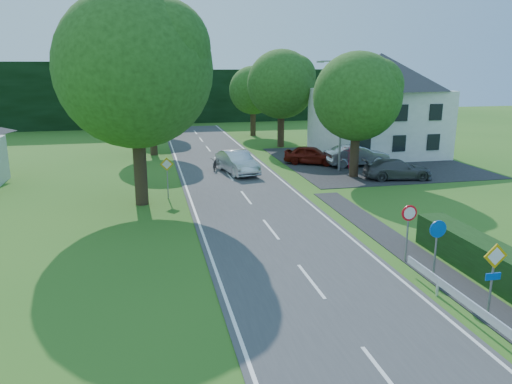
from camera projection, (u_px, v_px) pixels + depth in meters
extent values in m
cube|color=#3E3E41|center=(261.00, 217.00, 25.70)|extent=(7.00, 80.00, 0.04)
cube|color=#242326|center=(369.00, 162.00, 40.50)|extent=(14.00, 16.00, 0.04)
cube|color=white|center=(198.00, 221.00, 25.02)|extent=(0.12, 80.00, 0.01)
cube|color=white|center=(321.00, 213.00, 26.37)|extent=(0.12, 80.00, 0.01)
cube|color=black|center=(243.00, 95.00, 70.02)|extent=(30.00, 5.00, 7.00)
cube|color=silver|center=(377.00, 123.00, 43.07)|extent=(10.00, 8.00, 5.60)
pyramid|color=#232428|center=(380.00, 71.00, 42.00)|extent=(10.60, 8.40, 3.00)
cylinder|color=gray|center=(341.00, 117.00, 35.88)|extent=(0.16, 0.16, 8.00)
cylinder|color=gray|center=(333.00, 61.00, 34.75)|extent=(1.70, 0.10, 0.10)
cube|color=gray|center=(320.00, 62.00, 34.57)|extent=(0.50, 0.18, 0.12)
cylinder|color=gray|center=(491.00, 287.00, 14.95)|extent=(0.07, 0.07, 2.40)
cube|color=#DEA70B|center=(496.00, 256.00, 14.68)|extent=(0.78, 0.04, 0.78)
cube|color=white|center=(496.00, 256.00, 14.68)|extent=(0.57, 0.05, 0.57)
cube|color=blue|center=(493.00, 276.00, 14.84)|extent=(0.50, 0.04, 0.22)
cylinder|color=gray|center=(435.00, 254.00, 17.82)|extent=(0.07, 0.07, 2.20)
cylinder|color=blue|center=(438.00, 229.00, 17.55)|extent=(0.64, 0.04, 0.64)
cylinder|color=gray|center=(407.00, 236.00, 19.71)|extent=(0.07, 0.07, 2.20)
cylinder|color=red|center=(409.00, 213.00, 19.44)|extent=(0.64, 0.04, 0.64)
cylinder|color=white|center=(410.00, 213.00, 19.42)|extent=(0.48, 0.04, 0.48)
cylinder|color=gray|center=(167.00, 180.00, 29.22)|extent=(0.07, 0.07, 2.20)
cube|color=#DEA70B|center=(167.00, 164.00, 28.96)|extent=(0.78, 0.04, 0.78)
cube|color=white|center=(167.00, 164.00, 28.96)|extent=(0.57, 0.05, 0.57)
imported|color=silver|center=(237.00, 162.00, 35.89)|extent=(2.62, 5.12, 1.61)
imported|color=black|center=(215.00, 163.00, 37.18)|extent=(1.02, 1.90, 0.95)
imported|color=#61120A|center=(311.00, 155.00, 39.28)|extent=(4.50, 3.47, 1.43)
imported|color=#AAABAF|center=(357.00, 155.00, 38.52)|extent=(4.95, 1.81, 1.62)
imported|color=#4B4B50|center=(397.00, 169.00, 34.11)|extent=(4.88, 2.59, 1.35)
imported|color=red|center=(349.00, 158.00, 37.35)|extent=(2.26, 2.28, 1.71)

